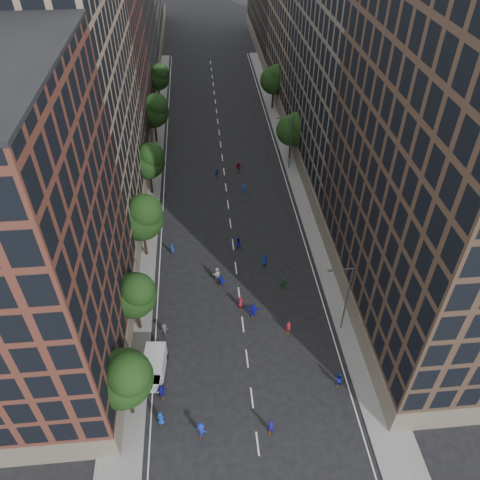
{
  "coord_description": "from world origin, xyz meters",
  "views": [
    {
      "loc": [
        -3.36,
        -19.54,
        40.42
      ],
      "look_at": [
        0.79,
        25.46,
        2.0
      ],
      "focal_mm": 35.0,
      "sensor_mm": 36.0,
      "label": 1
    }
  ],
  "objects": [
    {
      "name": "tree_right_b",
      "position": [
        11.39,
        67.85,
        5.96
      ],
      "size": [
        5.2,
        5.2,
        8.83
      ],
      "color": "black",
      "rests_on": "ground"
    },
    {
      "name": "skater_0",
      "position": [
        -8.5,
        2.7,
        0.83
      ],
      "size": [
        0.83,
        0.55,
        1.66
      ],
      "primitive_type": "imported",
      "rotation": [
        0.0,
        0.0,
        3.12
      ],
      "color": "#123E99",
      "rests_on": "ground"
    },
    {
      "name": "tree_left_3",
      "position": [
        -11.02,
        39.85,
        5.82
      ],
      "size": [
        5.0,
        5.0,
        8.58
      ],
      "color": "black",
      "rests_on": "ground"
    },
    {
      "name": "tree_right_a",
      "position": [
        11.38,
        47.85,
        5.63
      ],
      "size": [
        5.0,
        5.0,
        8.39
      ],
      "color": "black",
      "rests_on": "ground"
    },
    {
      "name": "tree_left_1",
      "position": [
        -11.02,
        13.86,
        5.55
      ],
      "size": [
        4.8,
        4.8,
        8.21
      ],
      "color": "black",
      "rests_on": "ground"
    },
    {
      "name": "bldg_left_d",
      "position": [
        -19.0,
        82.0,
        16.0
      ],
      "size": [
        14.0,
        28.0,
        32.0
      ],
      "primitive_type": "cube",
      "color": "#2D241E",
      "rests_on": "ground"
    },
    {
      "name": "skater_4",
      "position": [
        -8.5,
        5.39,
        0.91
      ],
      "size": [
        1.15,
        0.72,
        1.82
      ],
      "primitive_type": "imported",
      "rotation": [
        0.0,
        0.0,
        3.42
      ],
      "color": "#1B14A5",
      "rests_on": "ground"
    },
    {
      "name": "bldg_right_c",
      "position": [
        19.0,
        71.0,
        17.5
      ],
      "size": [
        14.0,
        26.0,
        35.0
      ],
      "primitive_type": "cube",
      "color": "#8F765E",
      "rests_on": "ground"
    },
    {
      "name": "cargo_van",
      "position": [
        -9.29,
        8.01,
        1.26
      ],
      "size": [
        2.53,
        4.66,
        2.38
      ],
      "rotation": [
        0.0,
        0.0,
        -0.1
      ],
      "color": "silver",
      "rests_on": "ground"
    },
    {
      "name": "sidewalk_right",
      "position": [
        12.0,
        47.5,
        0.07
      ],
      "size": [
        4.0,
        105.0,
        0.15
      ],
      "primitive_type": "cube",
      "color": "slate",
      "rests_on": "ground"
    },
    {
      "name": "skater_5",
      "position": [
        1.22,
        14.53,
        0.91
      ],
      "size": [
        1.72,
        0.67,
        1.81
      ],
      "primitive_type": "imported",
      "rotation": [
        0.0,
        0.0,
        3.06
      ],
      "color": "#1618B6",
      "rests_on": "ground"
    },
    {
      "name": "skater_11",
      "position": [
        -2.0,
        19.61,
        0.77
      ],
      "size": [
        1.5,
        0.94,
        1.54
      ],
      "primitive_type": "imported",
      "rotation": [
        0.0,
        0.0,
        2.77
      ],
      "color": "#1520AD",
      "rests_on": "ground"
    },
    {
      "name": "streetlamp_near",
      "position": [
        10.37,
        12.0,
        5.17
      ],
      "size": [
        2.64,
        0.22,
        9.06
      ],
      "color": "#595B60",
      "rests_on": "ground"
    },
    {
      "name": "tree_left_5",
      "position": [
        -11.02,
        71.86,
        5.68
      ],
      "size": [
        4.8,
        4.8,
        8.33
      ],
      "color": "black",
      "rests_on": "ground"
    },
    {
      "name": "streetlamp_far",
      "position": [
        10.37,
        45.0,
        5.17
      ],
      "size": [
        2.64,
        0.22,
        9.06
      ],
      "color": "#595B60",
      "rests_on": "ground"
    },
    {
      "name": "skater_2",
      "position": [
        8.5,
        5.21,
        0.82
      ],
      "size": [
        0.92,
        0.79,
        1.64
      ],
      "primitive_type": "imported",
      "rotation": [
        0.0,
        0.0,
        2.91
      ],
      "color": "#122099",
      "rests_on": "ground"
    },
    {
      "name": "tree_left_4",
      "position": [
        -11.0,
        55.84,
        6.1
      ],
      "size": [
        5.4,
        5.4,
        9.08
      ],
      "color": "black",
      "rests_on": "ground"
    },
    {
      "name": "skater_3",
      "position": [
        -4.89,
        1.26,
        0.87
      ],
      "size": [
        1.29,
        1.03,
        1.75
      ],
      "primitive_type": "imported",
      "rotation": [
        0.0,
        0.0,
        2.76
      ],
      "color": "#162CB4",
      "rests_on": "ground"
    },
    {
      "name": "skater_15",
      "position": [
        2.59,
        38.65,
        0.75
      ],
      "size": [
        1.04,
        0.69,
        1.5
      ],
      "primitive_type": "imported",
      "rotation": [
        0.0,
        0.0,
        3.0
      ],
      "color": "#153AAB",
      "rests_on": "ground"
    },
    {
      "name": "skater_17",
      "position": [
        2.38,
        45.0,
        0.78
      ],
      "size": [
        1.49,
        0.57,
        1.57
      ],
      "primitive_type": "imported",
      "rotation": [
        0.0,
        0.0,
        3.22
      ],
      "color": "maroon",
      "rests_on": "ground"
    },
    {
      "name": "skater_7",
      "position": [
        4.76,
        11.99,
        0.79
      ],
      "size": [
        0.66,
        0.51,
        1.59
      ],
      "primitive_type": "imported",
      "rotation": [
        0.0,
        0.0,
        2.89
      ],
      "color": "#AA1C22",
      "rests_on": "ground"
    },
    {
      "name": "skater_9",
      "position": [
        -8.5,
        12.92,
        0.75
      ],
      "size": [
        1.11,
        0.89,
        1.49
      ],
      "primitive_type": "imported",
      "rotation": [
        0.0,
        0.0,
        3.55
      ],
      "color": "#48484D",
      "rests_on": "ground"
    },
    {
      "name": "skater_1",
      "position": [
        1.26,
        1.0,
        0.85
      ],
      "size": [
        0.72,
        0.58,
        1.7
      ],
      "primitive_type": "imported",
      "rotation": [
        0.0,
        0.0,
        2.83
      ],
      "color": "#171191",
      "rests_on": "ground"
    },
    {
      "name": "skater_16",
      "position": [
        -1.22,
        43.43,
        0.76
      ],
      "size": [
        0.97,
        0.7,
        1.53
      ],
      "primitive_type": "imported",
      "rotation": [
        0.0,
        0.0,
        3.55
      ],
      "color": "#1441A6",
      "rests_on": "ground"
    },
    {
      "name": "skater_10",
      "position": [
        5.26,
        18.32,
        0.83
      ],
      "size": [
        0.99,
        0.44,
        1.66
      ],
      "primitive_type": "imported",
      "rotation": [
        0.0,
        0.0,
        3.18
      ],
      "color": "#1C5E31",
      "rests_on": "ground"
    },
    {
      "name": "skater_12",
      "position": [
        3.6,
        22.77,
        0.75
      ],
      "size": [
        0.86,
        0.72,
        1.49
      ],
      "primitive_type": "imported",
      "rotation": [
        0.0,
        0.0,
        2.75
      ],
      "color": "#13289A",
      "rests_on": "ground"
    },
    {
      "name": "ground",
      "position": [
        0.0,
        40.0,
        0.0
      ],
      "size": [
        240.0,
        240.0,
        0.0
      ],
      "primitive_type": "plane",
      "color": "black",
      "rests_on": "ground"
    },
    {
      "name": "sidewalk_left",
      "position": [
        -12.0,
        47.5,
        0.07
      ],
      "size": [
        4.0,
        105.0,
        0.15
      ],
      "primitive_type": "cube",
      "color": "slate",
      "rests_on": "ground"
    },
    {
      "name": "bldg_left_b",
      "position": [
        -19.0,
        35.0,
        17.0
      ],
      "size": [
        14.0,
        26.0,
        34.0
      ],
      "primitive_type": "cube",
      "color": "#8F765E",
      "rests_on": "ground"
    },
    {
      "name": "bldg_left_a",
      "position": [
        -19.0,
        11.0,
        15.0
      ],
      "size": [
        14.0,
        22.0,
        30.0
      ],
      "primitive_type": "cube",
      "color": "brown",
      "rests_on": "ground"
    },
    {
      "name": "tree_left_0",
      "position": [
        -11.01,
        3.85,
        5.96
      ],
      "size": [
        5.2,
        5.2,
        8.83
      ],
      "color": "black",
      "rests_on": "ground"
    },
    {
      "name": "skater_14",
      "position": [
        0.58,
        26.08,
        0.89
      ],
      "size": [
        0.92,
        0.74,
        1.78
      ],
      "primitive_type": "imported",
      "rotation": [
        0.0,
        0.0,
        3.22
      ],
      "color": "#1614A9",
      "rests_on": "ground"
    },
    {
      "name": "bldg_left_c",
      "position": [
        -19.0,
        58.0,
        14.0
      ],
      "size": [
        14.0,
        20.0,
        28.0
      ],
      "primitive_type": "cube",
      "color": "brown",
      "rests_on": "ground"
    },
    {
      "name": "bldg_right_b",
      "position": [
        19.0,
        44.0,
        16.5
      ],
      "size": [
        14.0,
        28.0,
        33.0
      ],
      "primitive_type": "cube",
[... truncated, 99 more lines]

